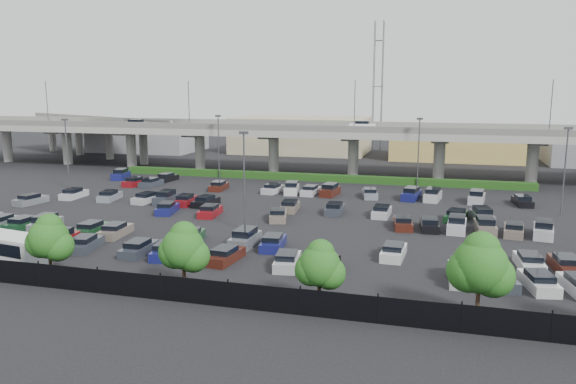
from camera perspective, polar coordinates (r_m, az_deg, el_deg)
The scene contains 11 objects.
ground at distance 66.05m, azimuth -2.04°, elevation -2.25°, with size 280.00×280.00×0.00m, color black.
overpass at distance 95.76m, azimuth 3.59°, elevation 5.92°, with size 150.00×13.00×15.80m.
on_ramp at distance 126.85m, azimuth -19.03°, elevation 6.43°, with size 50.93×30.13×8.80m.
hedge at distance 89.69m, azimuth 2.75°, elevation 1.49°, with size 66.00×1.60×1.10m, color #163A11.
fence at distance 41.02m, azimuth -14.10°, elevation -9.27°, with size 70.00×0.10×2.00m.
tree_row at distance 41.11m, azimuth -12.33°, elevation -5.32°, with size 65.07×3.66×5.94m.
shuttle_bus at distance 52.97m, azimuth -26.77°, elevation -5.07°, with size 8.21×3.95×2.53m.
parked_cars at distance 62.67m, azimuth -3.27°, elevation -2.39°, with size 63.13×41.69×1.67m.
light_poles at distance 68.17m, azimuth -4.89°, elevation 3.44°, with size 66.90×48.38×10.30m.
distant_buildings at distance 123.92m, azimuth 12.18°, elevation 5.24°, with size 138.00×24.00×9.00m.
comm_tower at distance 136.31m, azimuth 9.12°, elevation 10.80°, with size 2.40×2.40×30.00m.
Camera 1 is at (19.42, -61.43, 14.54)m, focal length 35.00 mm.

